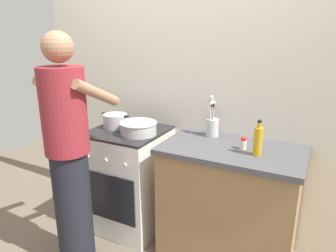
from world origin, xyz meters
TOP-DOWN VIEW (x-y plane):
  - ground at (0.00, 0.00)m, footprint 6.00×6.00m
  - back_wall at (0.20, 0.50)m, footprint 3.20×0.10m
  - countertop at (0.55, 0.15)m, footprint 1.00×0.60m
  - stove_range at (-0.35, 0.15)m, footprint 0.60×0.62m
  - pot at (-0.49, 0.17)m, footprint 0.27×0.21m
  - mixing_bowl at (-0.21, 0.10)m, footprint 0.31×0.31m
  - utensil_crock at (0.33, 0.33)m, footprint 0.10×0.10m
  - spice_bottle at (0.63, 0.16)m, footprint 0.04×0.04m
  - oil_bottle at (0.74, 0.09)m, footprint 0.06×0.06m
  - person at (-0.43, -0.45)m, footprint 0.41×0.50m

SIDE VIEW (x-z plane):
  - ground at x=0.00m, z-range 0.00..0.00m
  - stove_range at x=-0.35m, z-range 0.00..0.90m
  - countertop at x=0.55m, z-range 0.00..0.90m
  - person at x=-0.43m, z-range 0.01..1.71m
  - spice_bottle at x=0.63m, z-range 0.90..0.98m
  - mixing_bowl at x=-0.21m, z-range 0.90..1.01m
  - pot at x=-0.49m, z-range 0.90..1.02m
  - utensil_crock at x=0.33m, z-range 0.84..1.16m
  - oil_bottle at x=0.74m, z-range 0.88..1.12m
  - back_wall at x=0.20m, z-range 0.00..2.50m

